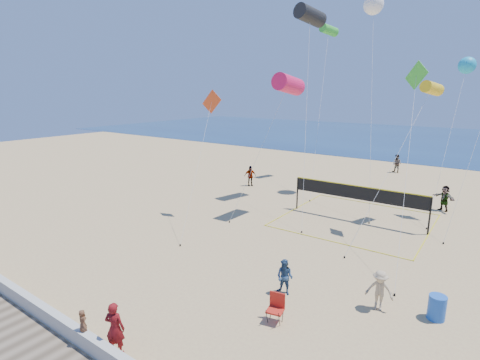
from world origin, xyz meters
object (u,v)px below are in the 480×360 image
Objects in this scene: camp_chair at (276,306)px; volleyball_net at (357,197)px; trash_barrel at (437,308)px; woman at (115,328)px.

camp_chair is 0.14× the size of volleyball_net.
camp_chair is 12.63m from volleyball_net.
volleyball_net reaches higher than trash_barrel.
woman is 1.50× the size of camp_chair.
trash_barrel is 10.88m from volleyball_net.
woman is at bearing -137.91° from camp_chair.
volleyball_net is (1.93, 17.03, 0.70)m from woman.
volleyball_net is at bearing 84.28° from camp_chair.
woman is 1.91× the size of trash_barrel.
camp_chair is (3.28, 4.52, -0.29)m from woman.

